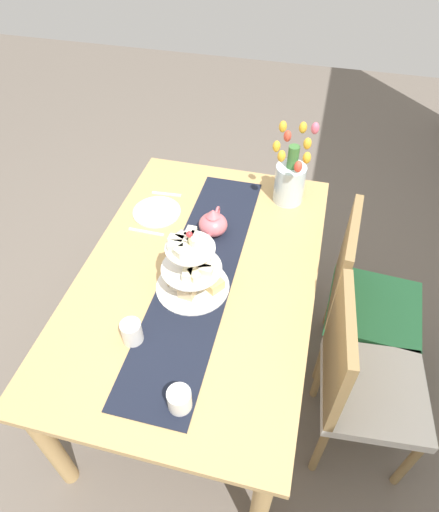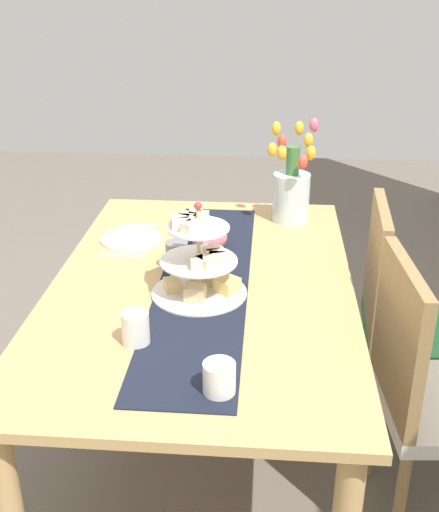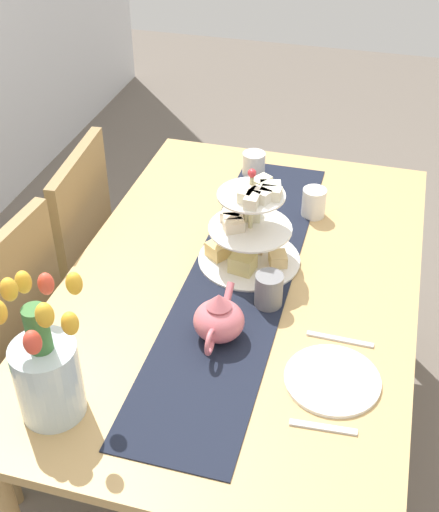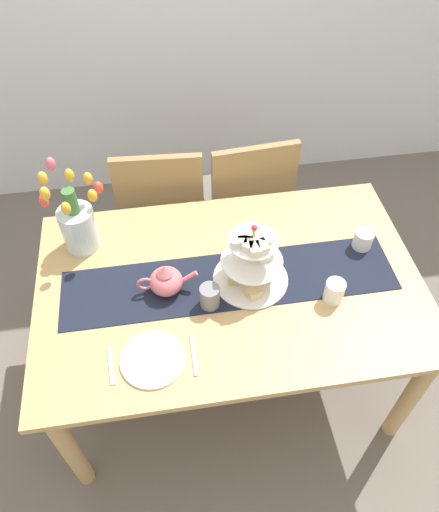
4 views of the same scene
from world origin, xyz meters
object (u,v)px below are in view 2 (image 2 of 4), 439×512
(dining_table, at_px, (202,309))
(chair_left, at_px, (404,314))
(knife_left, at_px, (123,255))
(tulip_vase, at_px, (292,188))
(dinner_plate_left, at_px, (131,239))
(mug_grey, at_px, (177,255))
(fork_left, at_px, (139,225))
(mug_white_text, at_px, (136,328))
(teapot, at_px, (209,236))
(cream_jug, at_px, (219,378))
(chair_right, at_px, (431,387))
(tiered_cake_stand, at_px, (200,264))

(dining_table, distance_m, chair_left, 0.76)
(chair_left, bearing_deg, knife_left, -87.16)
(tulip_vase, height_order, dinner_plate_left, tulip_vase)
(chair_left, distance_m, tulip_vase, 0.65)
(dining_table, height_order, mug_grey, mug_grey)
(fork_left, distance_m, mug_white_text, 0.87)
(teapot, height_order, cream_jug, teapot)
(chair_right, distance_m, mug_white_text, 0.91)
(tulip_vase, bearing_deg, teapot, -42.10)
(teapot, relative_size, dinner_plate_left, 1.04)
(chair_left, bearing_deg, mug_grey, -80.37)
(dinner_plate_left, relative_size, mug_white_text, 2.42)
(tiered_cake_stand, xyz_separation_m, fork_left, (-0.55, -0.30, -0.10))
(dining_table, bearing_deg, teapot, 180.00)
(cream_jug, xyz_separation_m, fork_left, (-1.05, -0.40, -0.04))
(cream_jug, height_order, mug_grey, mug_grey)
(fork_left, distance_m, knife_left, 0.29)
(mug_grey, bearing_deg, cream_jug, 16.37)
(dining_table, bearing_deg, chair_left, 107.97)
(tiered_cake_stand, relative_size, cream_jug, 3.58)
(fork_left, bearing_deg, teapot, 53.84)
(chair_right, height_order, cream_jug, chair_right)
(mug_white_text, bearing_deg, dining_table, 159.50)
(teapot, relative_size, fork_left, 1.59)
(chair_right, relative_size, tiered_cake_stand, 2.99)
(cream_jug, relative_size, fork_left, 0.57)
(tiered_cake_stand, distance_m, teapot, 0.34)
(knife_left, bearing_deg, dining_table, 58.84)
(dining_table, height_order, teapot, teapot)
(tiered_cake_stand, bearing_deg, dining_table, -177.57)
(dining_table, height_order, mug_white_text, mug_white_text)
(chair_right, xyz_separation_m, mug_grey, (-0.31, -0.81, 0.27))
(dinner_plate_left, bearing_deg, tulip_vase, 112.98)
(chair_right, height_order, tiered_cake_stand, tiered_cake_stand)
(chair_right, relative_size, teapot, 3.82)
(teapot, distance_m, dinner_plate_left, 0.31)
(teapot, relative_size, cream_jug, 2.80)
(dining_table, relative_size, fork_left, 10.22)
(cream_jug, xyz_separation_m, mug_grey, (-0.68, -0.20, 0.01))
(chair_right, relative_size, tulip_vase, 2.25)
(teapot, xyz_separation_m, mug_grey, (0.16, -0.09, -0.01))
(dining_table, xyz_separation_m, tulip_vase, (-0.58, 0.30, 0.23))
(tiered_cake_stand, bearing_deg, dinner_plate_left, -143.22)
(tulip_vase, distance_m, mug_white_text, 1.06)
(mug_white_text, bearing_deg, teapot, 167.37)
(tulip_vase, distance_m, dinner_plate_left, 0.66)
(cream_jug, relative_size, dinner_plate_left, 0.37)
(tulip_vase, height_order, cream_jug, tulip_vase)
(chair_right, distance_m, teapot, 0.90)
(teapot, bearing_deg, fork_left, -126.16)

